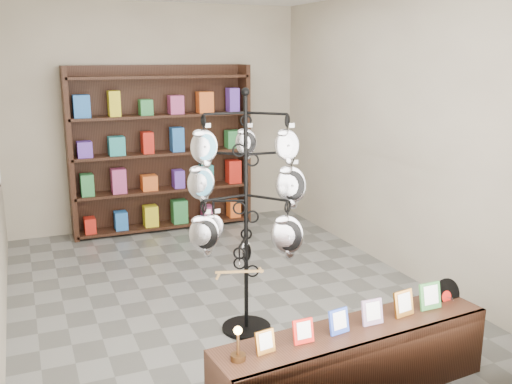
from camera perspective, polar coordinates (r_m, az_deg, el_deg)
ground at (r=5.92m, az=-3.72°, el=-9.65°), size 5.00×5.00×0.00m
room_envelope at (r=5.46m, az=-4.02°, el=8.50°), size 5.00×5.00×5.00m
display_tree at (r=4.69m, az=-1.02°, el=-0.36°), size 1.13×1.13×2.08m
front_shelf at (r=4.19m, az=9.76°, el=-16.34°), size 2.10×0.60×0.73m
back_shelving at (r=7.76m, az=-9.40°, el=3.74°), size 2.42×0.36×2.20m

